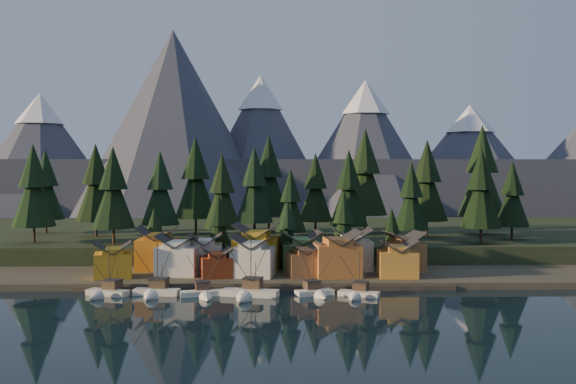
{
  "coord_description": "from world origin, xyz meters",
  "views": [
    {
      "loc": [
        1.8,
        -118.75,
        25.42
      ],
      "look_at": [
        4.93,
        30.0,
        20.22
      ],
      "focal_mm": 40.0,
      "sensor_mm": 36.0,
      "label": 1
    }
  ],
  "objects_px": {
    "house_back_1": "(205,251)",
    "boat_0": "(105,285)",
    "boat_3": "(248,286)",
    "boat_5": "(358,288)",
    "boat_4": "(316,285)",
    "house_front_1": "(178,254)",
    "boat_2": "(204,288)",
    "house_back_0": "(157,247)",
    "boat_1": "(155,284)",
    "house_front_0": "(113,259)"
  },
  "relations": [
    {
      "from": "house_back_0",
      "to": "house_front_1",
      "type": "bearing_deg",
      "value": -53.32
    },
    {
      "from": "boat_0",
      "to": "house_back_1",
      "type": "height_order",
      "value": "house_back_1"
    },
    {
      "from": "house_front_0",
      "to": "house_back_1",
      "type": "xyz_separation_m",
      "value": [
        19.38,
        8.77,
        0.47
      ]
    },
    {
      "from": "boat_3",
      "to": "house_back_1",
      "type": "relative_size",
      "value": 1.45
    },
    {
      "from": "boat_0",
      "to": "boat_1",
      "type": "bearing_deg",
      "value": 20.42
    },
    {
      "from": "boat_0",
      "to": "house_back_0",
      "type": "bearing_deg",
      "value": 95.58
    },
    {
      "from": "boat_1",
      "to": "boat_2",
      "type": "relative_size",
      "value": 1.12
    },
    {
      "from": "boat_0",
      "to": "boat_5",
      "type": "xyz_separation_m",
      "value": [
        50.67,
        -2.06,
        -0.25
      ]
    },
    {
      "from": "boat_4",
      "to": "house_front_0",
      "type": "xyz_separation_m",
      "value": [
        -44.15,
        14.17,
        3.55
      ]
    },
    {
      "from": "boat_4",
      "to": "house_front_0",
      "type": "relative_size",
      "value": 1.13
    },
    {
      "from": "boat_5",
      "to": "house_back_0",
      "type": "bearing_deg",
      "value": 171.28
    },
    {
      "from": "boat_0",
      "to": "boat_1",
      "type": "distance_m",
      "value": 10.01
    },
    {
      "from": "boat_0",
      "to": "boat_2",
      "type": "distance_m",
      "value": 20.03
    },
    {
      "from": "boat_0",
      "to": "boat_2",
      "type": "height_order",
      "value": "boat_0"
    },
    {
      "from": "house_front_1",
      "to": "house_back_1",
      "type": "xyz_separation_m",
      "value": [
        5.56,
        5.84,
        -0.23
      ]
    },
    {
      "from": "boat_4",
      "to": "house_front_1",
      "type": "xyz_separation_m",
      "value": [
        -30.33,
        17.11,
        4.25
      ]
    },
    {
      "from": "house_front_0",
      "to": "house_back_0",
      "type": "bearing_deg",
      "value": 41.83
    },
    {
      "from": "boat_4",
      "to": "house_front_1",
      "type": "relative_size",
      "value": 1.09
    },
    {
      "from": "boat_1",
      "to": "boat_2",
      "type": "xyz_separation_m",
      "value": [
        10.0,
        -1.04,
        -0.5
      ]
    },
    {
      "from": "boat_2",
      "to": "house_front_1",
      "type": "height_order",
      "value": "house_front_1"
    },
    {
      "from": "boat_3",
      "to": "house_front_0",
      "type": "height_order",
      "value": "boat_3"
    },
    {
      "from": "boat_3",
      "to": "house_front_1",
      "type": "height_order",
      "value": "boat_3"
    },
    {
      "from": "house_front_0",
      "to": "boat_1",
      "type": "bearing_deg",
      "value": -60.62
    },
    {
      "from": "boat_0",
      "to": "house_back_1",
      "type": "distance_m",
      "value": 28.73
    },
    {
      "from": "boat_0",
      "to": "boat_5",
      "type": "height_order",
      "value": "boat_0"
    },
    {
      "from": "boat_3",
      "to": "boat_5",
      "type": "xyz_separation_m",
      "value": [
        21.79,
        -0.29,
        -0.42
      ]
    },
    {
      "from": "boat_1",
      "to": "house_front_0",
      "type": "relative_size",
      "value": 1.26
    },
    {
      "from": "boat_3",
      "to": "boat_5",
      "type": "bearing_deg",
      "value": 12.25
    },
    {
      "from": "boat_4",
      "to": "boat_5",
      "type": "height_order",
      "value": "boat_4"
    },
    {
      "from": "house_back_1",
      "to": "boat_0",
      "type": "bearing_deg",
      "value": -132.51
    },
    {
      "from": "boat_1",
      "to": "boat_3",
      "type": "xyz_separation_m",
      "value": [
        18.86,
        -1.87,
        0.02
      ]
    },
    {
      "from": "boat_0",
      "to": "house_front_0",
      "type": "relative_size",
      "value": 1.18
    },
    {
      "from": "boat_3",
      "to": "house_back_0",
      "type": "bearing_deg",
      "value": 144.25
    },
    {
      "from": "boat_3",
      "to": "house_front_1",
      "type": "bearing_deg",
      "value": 145.58
    },
    {
      "from": "boat_0",
      "to": "boat_4",
      "type": "distance_m",
      "value": 42.47
    },
    {
      "from": "boat_1",
      "to": "house_back_1",
      "type": "bearing_deg",
      "value": 78.82
    },
    {
      "from": "house_front_1",
      "to": "boat_2",
      "type": "bearing_deg",
      "value": -61.29
    },
    {
      "from": "boat_3",
      "to": "house_back_1",
      "type": "distance_m",
      "value": 26.8
    },
    {
      "from": "house_front_0",
      "to": "house_back_0",
      "type": "relative_size",
      "value": 0.9
    },
    {
      "from": "boat_5",
      "to": "house_back_1",
      "type": "relative_size",
      "value": 1.12
    },
    {
      "from": "house_front_1",
      "to": "house_back_1",
      "type": "relative_size",
      "value": 1.08
    },
    {
      "from": "boat_5",
      "to": "house_back_0",
      "type": "distance_m",
      "value": 51.88
    },
    {
      "from": "boat_5",
      "to": "house_back_1",
      "type": "xyz_separation_m",
      "value": [
        -32.97,
        24.35,
        4.24
      ]
    },
    {
      "from": "boat_3",
      "to": "house_front_0",
      "type": "relative_size",
      "value": 1.38
    },
    {
      "from": "boat_5",
      "to": "boat_0",
      "type": "bearing_deg",
      "value": -160.57
    },
    {
      "from": "boat_1",
      "to": "boat_3",
      "type": "relative_size",
      "value": 0.92
    },
    {
      "from": "boat_2",
      "to": "house_back_0",
      "type": "xyz_separation_m",
      "value": [
        -13.84,
        25.08,
        5.11
      ]
    },
    {
      "from": "house_front_0",
      "to": "boat_0",
      "type": "bearing_deg",
      "value": -94.58
    },
    {
      "from": "boat_3",
      "to": "boat_1",
      "type": "bearing_deg",
      "value": -172.64
    },
    {
      "from": "house_back_0",
      "to": "boat_0",
      "type": "bearing_deg",
      "value": -105.48
    }
  ]
}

